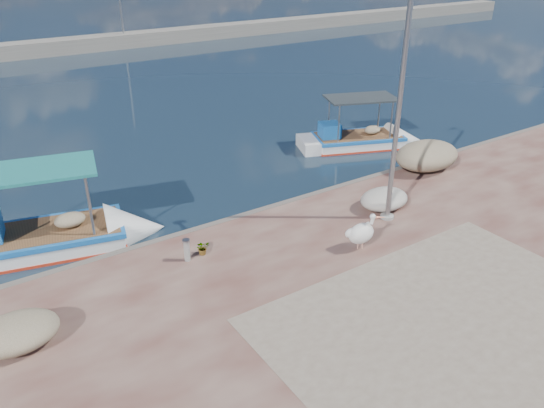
{
  "coord_description": "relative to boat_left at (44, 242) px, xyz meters",
  "views": [
    {
      "loc": [
        -8.23,
        -8.6,
        8.73
      ],
      "look_at": [
        0.0,
        3.8,
        1.3
      ],
      "focal_mm": 35.0,
      "sensor_mm": 36.0,
      "label": 1
    }
  ],
  "objects": [
    {
      "name": "lamp_post",
      "position": [
        9.75,
        -5.08,
        3.55
      ],
      "size": [
        0.44,
        0.96,
        7.0
      ],
      "color": "gray",
      "rests_on": "quay"
    },
    {
      "name": "quay_patch",
      "position": [
        7.26,
        -10.29,
        0.26
      ],
      "size": [
        9.0,
        7.0,
        0.01
      ],
      "primitive_type": "cube",
      "color": "gray",
      "rests_on": "quay"
    },
    {
      "name": "bollard_near",
      "position": [
        3.13,
        -3.83,
        0.62
      ],
      "size": [
        0.22,
        0.22,
        0.68
      ],
      "color": "gray",
      "rests_on": "quay"
    },
    {
      "name": "net_pile_d",
      "position": [
        10.17,
        -4.5,
        0.59
      ],
      "size": [
        1.78,
        1.34,
        0.67
      ],
      "primitive_type": "ellipsoid",
      "color": "#B4B2A7",
      "rests_on": "quay"
    },
    {
      "name": "net_pile_b",
      "position": [
        -1.57,
        -4.97,
        0.61
      ],
      "size": [
        1.83,
        1.42,
        0.71
      ],
      "primitive_type": "ellipsoid",
      "color": "tan",
      "rests_on": "quay"
    },
    {
      "name": "ground",
      "position": [
        6.26,
        -7.29,
        -0.25
      ],
      "size": [
        1400.0,
        1400.0,
        0.0
      ],
      "primitive_type": "plane",
      "color": "#162635",
      "rests_on": "ground"
    },
    {
      "name": "breakwater",
      "position": [
        6.26,
        32.71,
        0.36
      ],
      "size": [
        120.0,
        2.2,
        7.5
      ],
      "color": "gray",
      "rests_on": "ground"
    },
    {
      "name": "net_pile_c",
      "position": [
        14.05,
        -2.89,
        0.81
      ],
      "size": [
        2.82,
        2.01,
        1.11
      ],
      "primitive_type": "ellipsoid",
      "color": "tan",
      "rests_on": "quay"
    },
    {
      "name": "pelican",
      "position": [
        7.7,
        -6.08,
        0.79
      ],
      "size": [
        1.18,
        0.84,
        1.14
      ],
      "rotation": [
        0.0,
        0.0,
        -0.42
      ],
      "color": "tan",
      "rests_on": "quay"
    },
    {
      "name": "boat_left",
      "position": [
        0.0,
        0.0,
        0.0
      ],
      "size": [
        6.89,
        3.59,
        3.16
      ],
      "rotation": [
        0.0,
        0.0,
        -0.23
      ],
      "color": "white",
      "rests_on": "ground"
    },
    {
      "name": "potted_plant",
      "position": [
        3.65,
        -3.77,
        0.47
      ],
      "size": [
        0.41,
        0.36,
        0.43
      ],
      "primitive_type": "imported",
      "rotation": [
        0.0,
        0.0,
        -0.08
      ],
      "color": "#33722D",
      "rests_on": "quay"
    },
    {
      "name": "boat_right",
      "position": [
        14.4,
        1.57,
        -0.03
      ],
      "size": [
        5.99,
        3.8,
        2.74
      ],
      "rotation": [
        0.0,
        0.0,
        -0.37
      ],
      "color": "white",
      "rests_on": "ground"
    }
  ]
}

